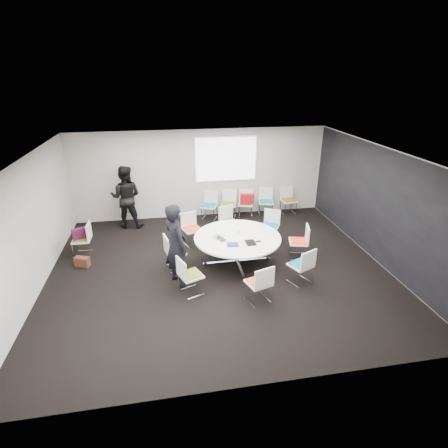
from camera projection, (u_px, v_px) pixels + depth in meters
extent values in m
cube|color=black|center=(219.00, 269.00, 8.52)|extent=(8.00, 7.00, 0.04)
cube|color=white|center=(218.00, 154.00, 7.37)|extent=(8.00, 7.00, 0.04)
cube|color=#B6B0AB|center=(201.00, 174.00, 11.12)|extent=(8.00, 0.04, 2.80)
cube|color=#B6B0AB|center=(259.00, 313.00, 4.78)|extent=(8.00, 0.04, 2.80)
cube|color=#B6B0AB|center=(29.00, 228.00, 7.32)|extent=(0.04, 7.00, 2.80)
cube|color=#B6B0AB|center=(380.00, 205.00, 8.58)|extent=(0.04, 7.00, 2.80)
cube|color=black|center=(378.00, 205.00, 8.58)|extent=(0.01, 6.94, 2.74)
cube|color=silver|center=(237.00, 261.00, 8.75)|extent=(0.90, 0.90, 0.08)
cylinder|color=silver|center=(237.00, 250.00, 8.62)|extent=(0.10, 0.10, 0.65)
cylinder|color=white|center=(237.00, 237.00, 8.48)|extent=(2.11, 2.11, 0.04)
cube|color=white|center=(226.00, 159.00, 11.01)|extent=(1.90, 0.03, 1.35)
cube|color=silver|center=(297.00, 250.00, 8.96)|extent=(0.51, 0.51, 0.42)
cube|color=white|center=(298.00, 242.00, 8.86)|extent=(0.54, 0.56, 0.04)
cube|color=red|center=(298.00, 241.00, 8.85)|extent=(0.47, 0.48, 0.03)
cube|color=white|center=(307.00, 234.00, 8.75)|extent=(0.15, 0.45, 0.42)
cube|color=silver|center=(270.00, 234.00, 9.82)|extent=(0.58, 0.58, 0.42)
cube|color=white|center=(270.00, 227.00, 9.72)|extent=(0.62, 0.61, 0.04)
cube|color=#086089|center=(270.00, 226.00, 9.71)|extent=(0.54, 0.53, 0.03)
cube|color=white|center=(272.00, 216.00, 9.81)|extent=(0.41, 0.27, 0.42)
cube|color=silver|center=(229.00, 230.00, 10.08)|extent=(0.54, 0.54, 0.42)
cube|color=white|center=(229.00, 222.00, 9.98)|extent=(0.58, 0.57, 0.04)
cube|color=olive|center=(229.00, 221.00, 9.97)|extent=(0.51, 0.50, 0.03)
cube|color=white|center=(226.00, 213.00, 10.06)|extent=(0.44, 0.19, 0.42)
cube|color=silver|center=(192.00, 237.00, 9.64)|extent=(0.54, 0.54, 0.42)
cube|color=white|center=(192.00, 229.00, 9.54)|extent=(0.58, 0.57, 0.04)
cube|color=red|center=(192.00, 228.00, 9.53)|extent=(0.51, 0.49, 0.03)
cube|color=white|center=(189.00, 219.00, 9.62)|extent=(0.44, 0.19, 0.42)
cube|color=silver|center=(176.00, 260.00, 8.46)|extent=(0.50, 0.50, 0.42)
cube|color=white|center=(176.00, 252.00, 8.37)|extent=(0.53, 0.55, 0.04)
cube|color=#0A6D76|center=(175.00, 251.00, 8.36)|extent=(0.46, 0.48, 0.03)
cube|color=white|center=(166.00, 245.00, 8.20)|extent=(0.14, 0.46, 0.42)
cube|color=silver|center=(191.00, 284.00, 7.51)|extent=(0.55, 0.55, 0.42)
cube|color=white|center=(191.00, 275.00, 7.42)|extent=(0.58, 0.59, 0.04)
cube|color=olive|center=(191.00, 274.00, 7.41)|extent=(0.50, 0.51, 0.03)
cube|color=white|center=(181.00, 269.00, 7.22)|extent=(0.20, 0.44, 0.42)
cube|color=silver|center=(258.00, 292.00, 7.25)|extent=(0.53, 0.53, 0.42)
cube|color=white|center=(258.00, 283.00, 7.16)|extent=(0.57, 0.56, 0.04)
cube|color=red|center=(258.00, 282.00, 7.15)|extent=(0.50, 0.48, 0.03)
cube|color=white|center=(265.00, 278.00, 6.90)|extent=(0.45, 0.18, 0.42)
cube|color=silver|center=(299.00, 274.00, 7.90)|extent=(0.56, 0.56, 0.42)
cube|color=white|center=(300.00, 265.00, 7.80)|extent=(0.60, 0.59, 0.04)
cube|color=#0B5D80|center=(301.00, 264.00, 7.79)|extent=(0.52, 0.51, 0.03)
cube|color=white|center=(308.00, 260.00, 7.55)|extent=(0.43, 0.23, 0.42)
cube|color=silver|center=(209.00, 213.00, 11.26)|extent=(0.55, 0.55, 0.42)
cube|color=white|center=(209.00, 206.00, 11.17)|extent=(0.60, 0.59, 0.04)
cube|color=#0A6B79|center=(209.00, 205.00, 11.16)|extent=(0.52, 0.51, 0.03)
cube|color=white|center=(211.00, 197.00, 11.26)|extent=(0.43, 0.22, 0.42)
cube|color=silver|center=(229.00, 211.00, 11.39)|extent=(0.52, 0.52, 0.42)
cube|color=white|center=(229.00, 205.00, 11.30)|extent=(0.56, 0.55, 0.04)
cube|color=#657017|center=(229.00, 204.00, 11.29)|extent=(0.49, 0.48, 0.03)
cube|color=white|center=(229.00, 196.00, 11.40)|extent=(0.45, 0.16, 0.42)
cube|color=silver|center=(245.00, 211.00, 11.44)|extent=(0.53, 0.53, 0.42)
cube|color=white|center=(245.00, 204.00, 11.35)|extent=(0.57, 0.56, 0.04)
cube|color=#E15317|center=(245.00, 203.00, 11.34)|extent=(0.50, 0.48, 0.03)
cube|color=white|center=(246.00, 195.00, 11.45)|extent=(0.45, 0.17, 0.42)
cube|color=silver|center=(266.00, 209.00, 11.60)|extent=(0.50, 0.50, 0.42)
cube|color=white|center=(266.00, 202.00, 11.50)|extent=(0.54, 0.52, 0.04)
cube|color=#0A7B76|center=(266.00, 201.00, 11.49)|extent=(0.47, 0.45, 0.03)
cube|color=white|center=(266.00, 194.00, 11.60)|extent=(0.46, 0.13, 0.42)
cube|color=silver|center=(288.00, 207.00, 11.72)|extent=(0.46, 0.46, 0.42)
cube|color=white|center=(289.00, 201.00, 11.63)|extent=(0.50, 0.49, 0.04)
cube|color=brown|center=(289.00, 200.00, 11.61)|extent=(0.44, 0.42, 0.03)
cube|color=white|center=(287.00, 192.00, 11.72)|extent=(0.46, 0.08, 0.42)
cube|color=silver|center=(83.00, 248.00, 9.07)|extent=(0.43, 0.43, 0.42)
cube|color=white|center=(82.00, 240.00, 8.98)|extent=(0.45, 0.47, 0.04)
cube|color=#637716|center=(82.00, 239.00, 8.96)|extent=(0.39, 0.41, 0.03)
cube|color=white|center=(89.00, 231.00, 8.91)|extent=(0.04, 0.46, 0.42)
cube|color=silver|center=(129.00, 218.00, 10.88)|extent=(0.45, 0.45, 0.42)
cube|color=white|center=(128.00, 211.00, 10.78)|extent=(0.50, 0.48, 0.04)
cube|color=#596D16|center=(128.00, 210.00, 10.77)|extent=(0.43, 0.41, 0.03)
cube|color=white|center=(127.00, 202.00, 10.88)|extent=(0.46, 0.08, 0.42)
imported|color=black|center=(176.00, 245.00, 7.59)|extent=(0.70, 0.82, 1.90)
imported|color=black|center=(126.00, 197.00, 10.44)|extent=(1.04, 0.87, 1.90)
imported|color=#333338|center=(222.00, 238.00, 8.38)|extent=(0.35, 0.41, 0.03)
cube|color=silver|center=(215.00, 232.00, 8.43)|extent=(0.03, 0.30, 0.22)
cube|color=black|center=(251.00, 243.00, 8.16)|extent=(0.23, 0.31, 0.02)
cube|color=navy|center=(233.00, 245.00, 8.06)|extent=(0.28, 0.22, 0.03)
cube|color=silver|center=(259.00, 230.00, 8.84)|extent=(0.36, 0.36, 0.00)
cube|color=white|center=(262.00, 237.00, 8.46)|extent=(0.36, 0.32, 0.00)
cylinder|color=white|center=(239.00, 231.00, 8.68)|extent=(0.08, 0.08, 0.09)
cube|color=black|center=(258.00, 241.00, 8.23)|extent=(0.15, 0.10, 0.01)
cube|color=#401128|center=(81.00, 233.00, 8.90)|extent=(0.42, 0.31, 0.28)
cube|color=#472417|center=(82.00, 262.00, 8.58)|extent=(0.39, 0.29, 0.24)
cube|color=#B2151F|center=(247.00, 199.00, 11.06)|extent=(0.46, 0.24, 0.36)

